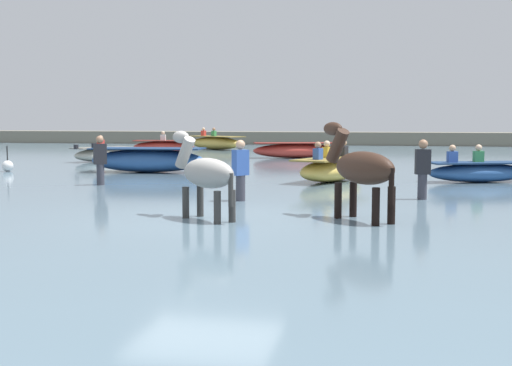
{
  "coord_description": "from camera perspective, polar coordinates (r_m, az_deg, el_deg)",
  "views": [
    {
      "loc": [
        3.22,
        -11.27,
        2.08
      ],
      "look_at": [
        0.59,
        1.51,
        0.83
      ],
      "focal_mm": 47.55,
      "sensor_mm": 36.0,
      "label": 1
    }
  ],
  "objects": [
    {
      "name": "person_onlooker_right",
      "position": [
        15.05,
        13.83,
        0.68
      ],
      "size": [
        0.34,
        0.24,
        1.63
      ],
      "color": "#383842",
      "rests_on": "ground"
    },
    {
      "name": "person_spectator_far",
      "position": [
        18.26,
        -12.97,
        1.51
      ],
      "size": [
        0.38,
        0.35,
        1.63
      ],
      "color": "#383842",
      "rests_on": "ground"
    },
    {
      "name": "boat_distant_west",
      "position": [
        35.17,
        -7.77,
        3.07
      ],
      "size": [
        3.28,
        1.49,
        1.11
      ],
      "color": "#BC382D",
      "rests_on": "water_surface"
    },
    {
      "name": "boat_near_starboard",
      "position": [
        28.31,
        -12.78,
        2.38
      ],
      "size": [
        2.14,
        2.77,
        1.06
      ],
      "color": "#B2AD9E",
      "rests_on": "water_surface"
    },
    {
      "name": "boat_mid_channel",
      "position": [
        22.37,
        -9.09,
        1.92
      ],
      "size": [
        3.88,
        1.64,
        0.93
      ],
      "color": "#28518E",
      "rests_on": "water_surface"
    },
    {
      "name": "water_surface",
      "position": [
        21.6,
        3.02,
        0.36
      ],
      "size": [
        90.0,
        90.0,
        0.33
      ],
      "primitive_type": "cube",
      "color": "slate",
      "rests_on": "ground"
    },
    {
      "name": "ground_plane",
      "position": [
        11.91,
        -4.25,
        -4.62
      ],
      "size": [
        120.0,
        120.0,
        0.0
      ],
      "primitive_type": "plane",
      "color": "#666051"
    },
    {
      "name": "boat_near_port",
      "position": [
        38.35,
        -3.42,
        3.4
      ],
      "size": [
        3.82,
        2.99,
        1.24
      ],
      "color": "gold",
      "rests_on": "water_surface"
    },
    {
      "name": "far_shoreline",
      "position": [
        45.84,
        7.62,
        3.54
      ],
      "size": [
        80.0,
        2.4,
        1.18
      ],
      "primitive_type": "cube",
      "color": "#706B5B",
      "rests_on": "ground"
    },
    {
      "name": "horse_lead_grey",
      "position": [
        11.69,
        -4.25,
        0.63
      ],
      "size": [
        1.53,
        1.28,
        1.86
      ],
      "color": "gray",
      "rests_on": "ground"
    },
    {
      "name": "boat_mid_outer",
      "position": [
        30.14,
        3.4,
        2.76
      ],
      "size": [
        4.04,
        2.32,
        0.82
      ],
      "color": "#BC382D",
      "rests_on": "water_surface"
    },
    {
      "name": "horse_trailing_dark_bay",
      "position": [
        11.7,
        8.86,
        1.04
      ],
      "size": [
        1.5,
        1.58,
        2.02
      ],
      "color": "#382319",
      "rests_on": "ground"
    },
    {
      "name": "person_onlooker_left",
      "position": [
        14.35,
        -1.31,
        0.61
      ],
      "size": [
        0.36,
        0.37,
        1.63
      ],
      "color": "#383842",
      "rests_on": "ground"
    },
    {
      "name": "boat_far_inshore",
      "position": [
        19.62,
        18.25,
        0.92
      ],
      "size": [
        3.07,
        1.84,
        1.03
      ],
      "color": "#28518E",
      "rests_on": "water_surface"
    },
    {
      "name": "channel_buoy",
      "position": [
        23.85,
        -20.16,
        1.37
      ],
      "size": [
        0.37,
        0.37,
        0.84
      ],
      "color": "silver",
      "rests_on": "water_surface"
    },
    {
      "name": "boat_far_offshore",
      "position": [
        19.03,
        6.41,
        1.17
      ],
      "size": [
        2.16,
        3.33,
        1.13
      ],
      "color": "gold",
      "rests_on": "water_surface"
    }
  ]
}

